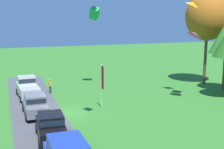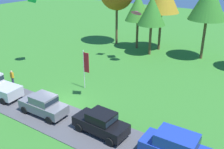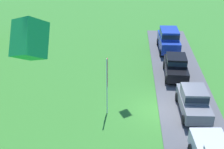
{
  "view_description": "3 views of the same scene",
  "coord_description": "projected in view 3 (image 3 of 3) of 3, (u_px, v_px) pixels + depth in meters",
  "views": [
    {
      "loc": [
        26.2,
        -4.42,
        8.52
      ],
      "look_at": [
        2.19,
        3.96,
        3.67
      ],
      "focal_mm": 50.0,
      "sensor_mm": 36.0,
      "label": 1
    },
    {
      "loc": [
        15.67,
        -15.34,
        12.4
      ],
      "look_at": [
        2.78,
        4.09,
        2.28
      ],
      "focal_mm": 42.0,
      "sensor_mm": 36.0,
      "label": 2
    },
    {
      "loc": [
        -19.21,
        2.49,
        12.37
      ],
      "look_at": [
        0.69,
        3.61,
        2.45
      ],
      "focal_mm": 50.0,
      "sensor_mm": 36.0,
      "label": 3
    }
  ],
  "objects": [
    {
      "name": "car_suv_mid_row",
      "position": [
        169.0,
        39.0,
        32.24
      ],
      "size": [
        4.63,
        2.1,
        2.28
      ],
      "color": "#1E389E",
      "rests_on": "ground"
    },
    {
      "name": "kite_box_high_right",
      "position": [
        30.0,
        39.0,
        10.52
      ],
      "size": [
        1.76,
        1.29,
        1.75
      ],
      "primitive_type": "cube",
      "rotation": [
        0.49,
        0.3,
        1.03
      ],
      "color": "green"
    },
    {
      "name": "car_sedan_far_end",
      "position": [
        194.0,
        100.0,
        21.82
      ],
      "size": [
        4.43,
        2.02,
        1.84
      ],
      "color": "slate",
      "rests_on": "ground"
    },
    {
      "name": "flag_banner",
      "position": [
        107.0,
        78.0,
        21.27
      ],
      "size": [
        0.71,
        0.08,
        4.21
      ],
      "color": "silver",
      "rests_on": "ground"
    },
    {
      "name": "car_sedan_near_entrance",
      "position": [
        176.0,
        65.0,
        27.0
      ],
      "size": [
        4.47,
        2.09,
        1.84
      ],
      "color": "black",
      "rests_on": "ground"
    },
    {
      "name": "pavement_strip",
      "position": [
        189.0,
        111.0,
        22.44
      ],
      "size": [
        36.0,
        4.4,
        0.06
      ],
      "primitive_type": "cube",
      "color": "#4C4C51",
      "rests_on": "ground"
    },
    {
      "name": "ground_plane",
      "position": [
        161.0,
        110.0,
        22.56
      ],
      "size": [
        120.0,
        120.0,
        0.0
      ],
      "primitive_type": "plane",
      "color": "#337528"
    }
  ]
}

